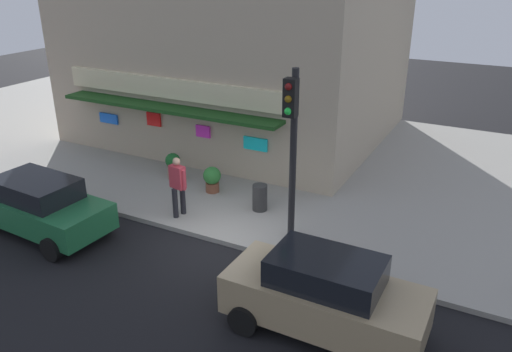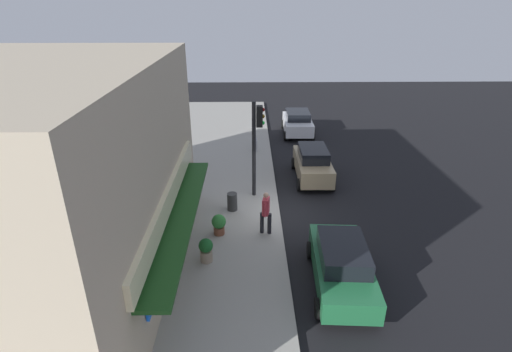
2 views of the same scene
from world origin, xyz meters
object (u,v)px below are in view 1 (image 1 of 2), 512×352
Objects in this scene: traffic_light at (292,134)px; potted_plant_by_window at (212,178)px; parked_car_green at (39,205)px; trash_can at (260,197)px; pedestrian at (178,184)px; potted_plant_by_doorway at (173,165)px; parked_car_tan at (325,295)px.

potted_plant_by_window is at bearing 155.54° from traffic_light.
parked_car_green is (-6.43, -2.70, -2.26)m from traffic_light.
trash_can is at bearing 37.41° from parked_car_green.
pedestrian reaches higher than parked_car_green.
potted_plant_by_window is 0.20× the size of parked_car_green.
traffic_light is 4.51m from potted_plant_by_window.
potted_plant_by_window is at bearing -10.60° from potted_plant_by_doorway.
potted_plant_by_window is (-3.43, 1.56, -2.49)m from traffic_light.
traffic_light is at bearing -37.05° from trash_can.
potted_plant_by_doorway is at bearing 160.03° from traffic_light.
parked_car_green is (-4.97, -3.80, 0.28)m from trash_can.
potted_plant_by_doorway is 1.06× the size of potted_plant_by_window.
pedestrian reaches higher than trash_can.
parked_car_tan is at bearing -33.83° from potted_plant_by_doorway.
parked_car_green is at bearing -141.90° from pedestrian.
trash_can is 2.47m from pedestrian.
pedestrian is (-1.93, -1.42, 0.61)m from trash_can.
parked_car_green is at bearing -125.19° from potted_plant_by_window.
pedestrian is 0.42× the size of parked_car_green.
trash_can is 6.26m from parked_car_green.
parked_car_green is at bearing -142.59° from trash_can.
potted_plant_by_window is (-0.03, 1.87, -0.55)m from pedestrian.
parked_car_tan reaches higher than trash_can.
traffic_light is 1.13× the size of parked_car_tan.
traffic_light is 3.92m from pedestrian.
parked_car_tan is (2.12, -3.02, -2.20)m from traffic_light.
traffic_light reaches higher than parked_car_green.
parked_car_green is at bearing -157.24° from traffic_light.
pedestrian is at bearing 153.89° from parked_car_tan.
traffic_light reaches higher than parked_car_tan.
parked_car_green is at bearing -104.89° from potted_plant_by_doorway.
potted_plant_by_doorway is (-3.75, 0.79, 0.08)m from trash_can.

